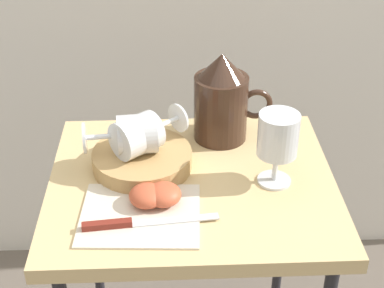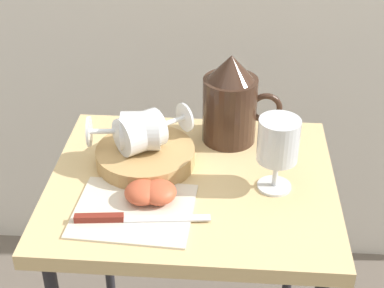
# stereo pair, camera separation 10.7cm
# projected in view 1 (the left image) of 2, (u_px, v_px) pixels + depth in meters

# --- Properties ---
(table) EXTENTS (0.55, 0.47, 0.71)m
(table) POSITION_uv_depth(u_px,v_px,m) (192.00, 210.00, 1.15)
(table) COLOR tan
(table) RESTS_ON ground_plane
(linen_napkin) EXTENTS (0.22, 0.19, 0.00)m
(linen_napkin) POSITION_uv_depth(u_px,v_px,m) (140.00, 215.00, 1.02)
(linen_napkin) COLOR beige
(linen_napkin) RESTS_ON table
(basket_tray) EXTENTS (0.20, 0.20, 0.03)m
(basket_tray) POSITION_uv_depth(u_px,v_px,m) (142.00, 159.00, 1.14)
(basket_tray) COLOR tan
(basket_tray) RESTS_ON table
(pitcher) EXTENTS (0.16, 0.11, 0.19)m
(pitcher) POSITION_uv_depth(u_px,v_px,m) (221.00, 105.00, 1.20)
(pitcher) COLOR #382319
(pitcher) RESTS_ON table
(wine_glass_upright) EXTENTS (0.08, 0.08, 0.15)m
(wine_glass_upright) POSITION_uv_depth(u_px,v_px,m) (278.00, 139.00, 1.05)
(wine_glass_upright) COLOR silver
(wine_glass_upright) RESTS_ON table
(wine_glass_tipped_near) EXTENTS (0.16, 0.14, 0.08)m
(wine_glass_tipped_near) POSITION_uv_depth(u_px,v_px,m) (139.00, 135.00, 1.11)
(wine_glass_tipped_near) COLOR silver
(wine_glass_tipped_near) RESTS_ON basket_tray
(wine_glass_tipped_far) EXTENTS (0.15, 0.08, 0.08)m
(wine_glass_tipped_far) POSITION_uv_depth(u_px,v_px,m) (135.00, 134.00, 1.11)
(wine_glass_tipped_far) COLOR silver
(wine_glass_tipped_far) RESTS_ON basket_tray
(apple_half_left) EXTENTS (0.06, 0.06, 0.04)m
(apple_half_left) POSITION_uv_depth(u_px,v_px,m) (147.00, 196.00, 1.03)
(apple_half_left) COLOR #C15133
(apple_half_left) RESTS_ON linen_napkin
(apple_half_right) EXTENTS (0.06, 0.06, 0.04)m
(apple_half_right) POSITION_uv_depth(u_px,v_px,m) (163.00, 194.00, 1.04)
(apple_half_right) COLOR #C15133
(apple_half_right) RESTS_ON linen_napkin
(knife) EXTENTS (0.24, 0.04, 0.01)m
(knife) POSITION_uv_depth(u_px,v_px,m) (130.00, 223.00, 0.99)
(knife) COLOR silver
(knife) RESTS_ON linen_napkin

